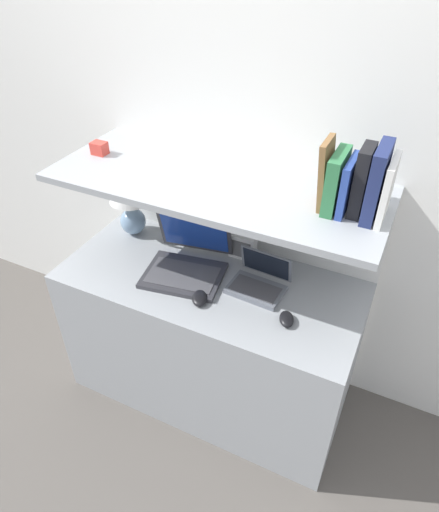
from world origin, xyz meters
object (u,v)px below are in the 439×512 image
at_px(computer_mouse, 200,298).
at_px(book_black, 362,181).
at_px(book_white, 388,190).
at_px(second_mouse, 287,319).
at_px(book_brown, 326,174).
at_px(table_lamp, 130,200).
at_px(book_navy, 377,183).
at_px(laptop_small, 259,282).
at_px(book_green, 336,181).
at_px(router_box, 243,246).
at_px(shelf_gadget, 99,148).
at_px(laptop_large, 187,261).
at_px(book_blue, 348,186).

height_order(computer_mouse, book_black, book_black).
bearing_deg(book_black, book_white, 0.00).
height_order(computer_mouse, second_mouse, same).
bearing_deg(book_white, book_black, 180.00).
bearing_deg(book_brown, table_lamp, 173.78).
bearing_deg(book_navy, laptop_small, -176.69).
height_order(table_lamp, computer_mouse, table_lamp).
bearing_deg(book_black, table_lamp, 174.49).
distance_m(computer_mouse, book_green, 0.72).
height_order(router_box, shelf_gadget, shelf_gadget).
bearing_deg(book_brown, book_navy, 0.00).
bearing_deg(second_mouse, book_green, 67.30).
distance_m(laptop_large, book_green, 0.77).
relative_size(laptop_large, book_black, 1.62).
distance_m(second_mouse, book_brown, 0.59).
relative_size(laptop_large, computer_mouse, 3.37).
distance_m(laptop_large, second_mouse, 0.52).
distance_m(table_lamp, second_mouse, 0.95).
relative_size(computer_mouse, book_white, 0.54).
relative_size(computer_mouse, book_green, 0.57).
bearing_deg(book_blue, book_navy, -0.00).
bearing_deg(second_mouse, router_box, 135.94).
height_order(laptop_large, book_green, book_green).
distance_m(book_blue, book_brown, 0.08).
bearing_deg(second_mouse, laptop_large, 167.02).
bearing_deg(laptop_large, book_brown, 5.13).
distance_m(table_lamp, laptop_small, 0.75).
relative_size(router_box, book_green, 0.60).
bearing_deg(book_blue, laptop_small, -175.65).
bearing_deg(book_black, laptop_large, -175.80).
relative_size(laptop_large, router_box, 3.20).
height_order(book_green, book_brown, book_brown).
relative_size(book_white, book_blue, 1.14).
bearing_deg(computer_mouse, laptop_small, 44.48).
bearing_deg(router_box, laptop_large, -132.52).
bearing_deg(book_white, router_box, 165.15).
height_order(book_blue, book_brown, book_brown).
relative_size(router_box, book_white, 0.56).
height_order(computer_mouse, book_green, book_green).
relative_size(book_white, book_navy, 0.86).
relative_size(table_lamp, book_brown, 1.23).
relative_size(laptop_large, book_white, 1.80).
relative_size(book_blue, book_green, 0.93).
xyz_separation_m(book_white, book_green, (-0.17, -0.00, -0.01)).
bearing_deg(book_blue, second_mouse, -123.85).
bearing_deg(book_black, book_green, -180.00).
xyz_separation_m(laptop_large, router_box, (0.18, 0.20, 0.01)).
bearing_deg(laptop_large, computer_mouse, -47.39).
height_order(table_lamp, book_white, book_white).
xyz_separation_m(laptop_small, book_blue, (0.29, 0.02, 0.52)).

